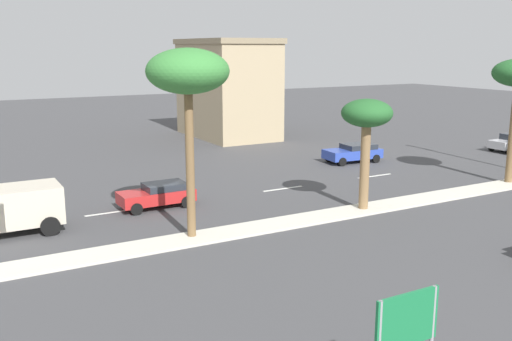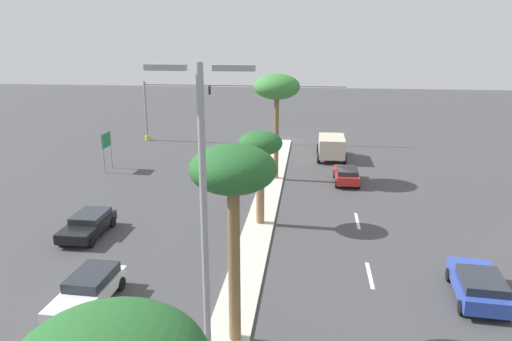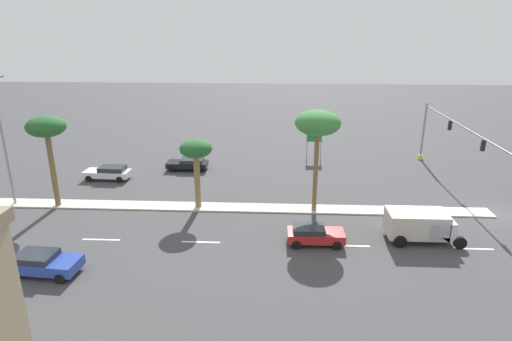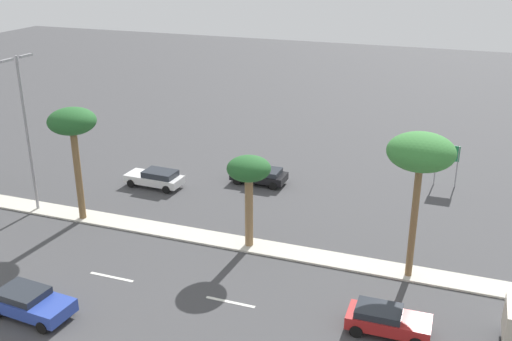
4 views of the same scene
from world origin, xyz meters
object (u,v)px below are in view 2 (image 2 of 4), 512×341
palm_tree_center (233,176)px  traffic_signal_gantry (200,101)px  directional_road_sign (107,143)px  palm_tree_leading (277,89)px  sedan_blue_near (479,285)px  palm_tree_left (260,148)px  sedan_red_inboard (347,174)px  sedan_white_mid (88,289)px  street_lamp_near (204,228)px  box_truck (331,146)px  sedan_black_right (88,224)px

palm_tree_center → traffic_signal_gantry: bearing=-75.3°
traffic_signal_gantry → directional_road_sign: 13.73m
palm_tree_leading → palm_tree_center: 22.02m
sedan_blue_near → traffic_signal_gantry: bearing=-57.7°
palm_tree_left → directional_road_sign: bearing=-36.8°
directional_road_sign → sedan_red_inboard: directional_road_sign is taller
directional_road_sign → sedan_white_mid: size_ratio=0.73×
directional_road_sign → street_lamp_near: size_ratio=0.31×
directional_road_sign → sedan_red_inboard: bearing=175.9°
traffic_signal_gantry → sedan_blue_near: 37.10m
palm_tree_center → box_truck: 30.26m
palm_tree_center → box_truck: bearing=-99.1°
box_truck → directional_road_sign: bearing=18.0°
sedan_black_right → traffic_signal_gantry: bearing=-92.2°
sedan_white_mid → traffic_signal_gantry: bearing=-85.9°
traffic_signal_gantry → palm_tree_center: palm_tree_center is taller
directional_road_sign → sedan_blue_near: (-25.26, 18.78, -1.69)m
palm_tree_leading → palm_tree_left: palm_tree_leading is taller
palm_tree_left → street_lamp_near: street_lamp_near is taller
directional_road_sign → sedan_blue_near: size_ratio=0.75×
sedan_red_inboard → sedan_white_mid: bearing=57.5°
directional_road_sign → sedan_red_inboard: size_ratio=0.83×
sedan_white_mid → palm_tree_leading: bearing=-108.8°
box_truck → palm_tree_left: bearing=73.8°
box_truck → street_lamp_near: bearing=81.7°
traffic_signal_gantry → box_truck: bearing=156.6°
palm_tree_center → sedan_red_inboard: size_ratio=1.92×
directional_road_sign → street_lamp_near: street_lamp_near is taller
palm_tree_center → sedan_black_right: (10.33, -9.32, -6.08)m
street_lamp_near → sedan_white_mid: (6.68, -5.84, -5.68)m
palm_tree_leading → sedan_red_inboard: bearing=175.8°
sedan_red_inboard → sedan_black_right: 20.15m
traffic_signal_gantry → sedan_black_right: size_ratio=5.08×
street_lamp_near → palm_tree_left: bearing=-89.6°
palm_tree_center → street_lamp_near: bearing=87.2°
sedan_red_inboard → palm_tree_left: bearing=57.8°
sedan_red_inboard → sedan_white_mid: sedan_white_mid is taller
palm_tree_left → box_truck: size_ratio=1.11×
sedan_red_inboard → box_truck: size_ratio=0.77×
palm_tree_left → sedan_black_right: bearing=15.8°
traffic_signal_gantry → box_truck: 15.61m
sedan_red_inboard → box_truck: bearing=-83.0°
palm_tree_center → sedan_white_mid: size_ratio=1.69×
directional_road_sign → sedan_black_right: (-4.49, 13.72, -1.75)m
palm_tree_center → box_truck: (-4.69, -29.38, -5.53)m
directional_road_sign → palm_tree_left: 18.32m
sedan_blue_near → sedan_black_right: size_ratio=1.03×
box_truck → sedan_black_right: bearing=53.2°
sedan_white_mid → sedan_black_right: bearing=-65.1°
directional_road_sign → sedan_blue_near: directional_road_sign is taller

